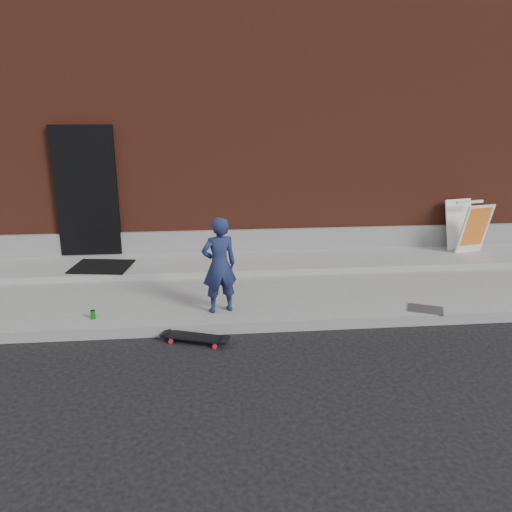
{
  "coord_description": "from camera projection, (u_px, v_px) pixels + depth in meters",
  "views": [
    {
      "loc": [
        -0.5,
        -5.87,
        2.84
      ],
      "look_at": [
        0.14,
        0.8,
        0.8
      ],
      "focal_mm": 35.0,
      "sensor_mm": 36.0,
      "label": 1
    }
  ],
  "objects": [
    {
      "name": "apron",
      "position": [
        239.0,
        263.0,
        8.69
      ],
      "size": [
        20.0,
        1.2,
        0.1
      ],
      "primitive_type": "cube",
      "color": "gray",
      "rests_on": "sidewalk"
    },
    {
      "name": "building",
      "position": [
        226.0,
        119.0,
        12.4
      ],
      "size": [
        20.0,
        8.1,
        5.0
      ],
      "color": "#5C2719",
      "rests_on": "ground"
    },
    {
      "name": "skateboard",
      "position": [
        195.0,
        337.0,
        6.19
      ],
      "size": [
        0.85,
        0.48,
        0.09
      ],
      "color": "red",
      "rests_on": "ground"
    },
    {
      "name": "child",
      "position": [
        219.0,
        265.0,
        6.61
      ],
      "size": [
        0.54,
        0.43,
        1.31
      ],
      "primitive_type": "imported",
      "rotation": [
        0.0,
        0.0,
        3.41
      ],
      "color": "#1B254D",
      "rests_on": "sidewalk"
    },
    {
      "name": "soda_can",
      "position": [
        93.0,
        315.0,
        6.53
      ],
      "size": [
        0.07,
        0.07,
        0.12
      ],
      "primitive_type": "cylinder",
      "rotation": [
        0.0,
        0.0,
        -0.18
      ],
      "color": "#1C8C24",
      "rests_on": "sidewalk"
    },
    {
      "name": "doormat",
      "position": [
        102.0,
        266.0,
        8.29
      ],
      "size": [
        1.02,
        0.88,
        0.03
      ],
      "primitive_type": "cube",
      "rotation": [
        0.0,
        0.0,
        -0.15
      ],
      "color": "black",
      "rests_on": "apron"
    },
    {
      "name": "ground",
      "position": [
        251.0,
        333.0,
        6.47
      ],
      "size": [
        80.0,
        80.0,
        0.0
      ],
      "primitive_type": "plane",
      "color": "black",
      "rests_on": "ground"
    },
    {
      "name": "sidewalk",
      "position": [
        243.0,
        288.0,
        7.87
      ],
      "size": [
        20.0,
        3.0,
        0.15
      ],
      "primitive_type": "cube",
      "color": "gray",
      "rests_on": "ground"
    },
    {
      "name": "pizza_sign",
      "position": [
        468.0,
        226.0,
        9.1
      ],
      "size": [
        0.69,
        0.77,
        0.93
      ],
      "color": "white",
      "rests_on": "apron"
    },
    {
      "name": "utility_plate",
      "position": [
        426.0,
        309.0,
        6.83
      ],
      "size": [
        0.54,
        0.45,
        0.01
      ],
      "primitive_type": "cube",
      "rotation": [
        0.0,
        0.0,
        -0.41
      ],
      "color": "#59595E",
      "rests_on": "sidewalk"
    }
  ]
}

